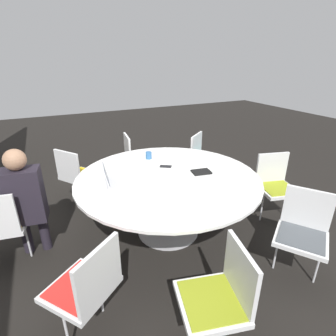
% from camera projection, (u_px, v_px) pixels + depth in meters
% --- Properties ---
extents(ground_plane, '(16.00, 16.00, 0.00)m').
position_uv_depth(ground_plane, '(168.00, 231.00, 3.20)').
color(ground_plane, black).
extents(conference_table, '(2.03, 2.03, 0.73)m').
position_uv_depth(conference_table, '(168.00, 184.00, 2.95)').
color(conference_table, '#B7B7BC').
rests_on(conference_table, ground_plane).
extents(chair_1, '(0.60, 0.61, 0.84)m').
position_uv_depth(chair_1, '(87.00, 284.00, 1.82)').
color(chair_1, silver).
rests_on(chair_1, ground_plane).
extents(chair_2, '(0.53, 0.51, 0.84)m').
position_uv_depth(chair_2, '(220.00, 293.00, 1.75)').
color(chair_2, silver).
rests_on(chair_2, ground_plane).
extents(chair_3, '(0.60, 0.60, 0.84)m').
position_uv_depth(chair_3, '(303.00, 229.00, 2.41)').
color(chair_3, silver).
rests_on(chair_3, ground_plane).
extents(chair_4, '(0.52, 0.53, 0.84)m').
position_uv_depth(chair_4, '(276.00, 182.00, 3.31)').
color(chair_4, silver).
rests_on(chair_4, ground_plane).
extents(chair_5, '(0.60, 0.61, 0.84)m').
position_uv_depth(chair_5, '(203.00, 156.00, 4.18)').
color(chair_5, silver).
rests_on(chair_5, ground_plane).
extents(chair_6, '(0.48, 0.47, 0.84)m').
position_uv_depth(chair_6, '(136.00, 156.00, 4.20)').
color(chair_6, silver).
rests_on(chair_6, ground_plane).
extents(chair_7, '(0.60, 0.60, 0.84)m').
position_uv_depth(chair_7, '(76.00, 173.00, 3.58)').
color(chair_7, silver).
rests_on(chair_7, ground_plane).
extents(person_0, '(0.30, 0.39, 1.19)m').
position_uv_depth(person_0, '(24.00, 197.00, 2.55)').
color(person_0, '#231E28').
rests_on(person_0, ground_plane).
extents(laptop, '(0.33, 0.28, 0.21)m').
position_uv_depth(laptop, '(112.00, 179.00, 2.73)').
color(laptop, silver).
rests_on(laptop, conference_table).
extents(spiral_notebook, '(0.18, 0.23, 0.02)m').
position_uv_depth(spiral_notebook, '(201.00, 172.00, 3.00)').
color(spiral_notebook, black).
rests_on(spiral_notebook, conference_table).
extents(coffee_cup, '(0.08, 0.08, 0.09)m').
position_uv_depth(coffee_cup, '(149.00, 155.00, 3.40)').
color(coffee_cup, '#33669E').
rests_on(coffee_cup, conference_table).
extents(cell_phone, '(0.13, 0.16, 0.01)m').
position_uv_depth(cell_phone, '(166.00, 166.00, 3.17)').
color(cell_phone, black).
rests_on(cell_phone, conference_table).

